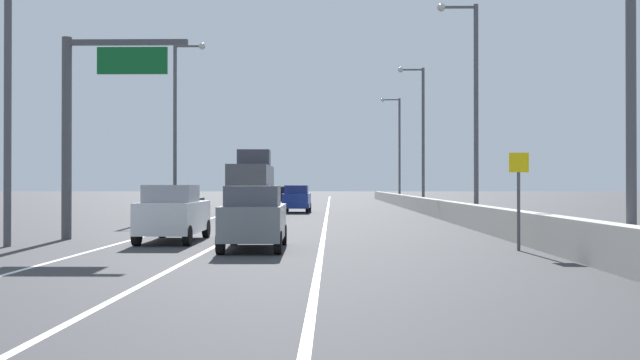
% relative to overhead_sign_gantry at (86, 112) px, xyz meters
% --- Properties ---
extents(ground_plane, '(320.00, 320.00, 0.00)m').
position_rel_overhead_sign_gantry_xyz_m(ground_plane, '(7.26, 41.15, -4.73)').
color(ground_plane, '#38383A').
extents(lane_stripe_left, '(0.16, 130.00, 0.00)m').
position_rel_overhead_sign_gantry_xyz_m(lane_stripe_left, '(1.76, 32.15, -4.73)').
color(lane_stripe_left, silver).
rests_on(lane_stripe_left, ground_plane).
extents(lane_stripe_center, '(0.16, 130.00, 0.00)m').
position_rel_overhead_sign_gantry_xyz_m(lane_stripe_center, '(5.26, 32.15, -4.73)').
color(lane_stripe_center, silver).
rests_on(lane_stripe_center, ground_plane).
extents(lane_stripe_right, '(0.16, 130.00, 0.00)m').
position_rel_overhead_sign_gantry_xyz_m(lane_stripe_right, '(8.76, 32.15, -4.73)').
color(lane_stripe_right, silver).
rests_on(lane_stripe_right, ground_plane).
extents(jersey_barrier_right, '(0.60, 120.00, 1.10)m').
position_rel_overhead_sign_gantry_xyz_m(jersey_barrier_right, '(15.71, 17.15, -4.18)').
color(jersey_barrier_right, '#B2ADA3').
rests_on(jersey_barrier_right, ground_plane).
extents(overhead_sign_gantry, '(4.68, 0.36, 7.50)m').
position_rel_overhead_sign_gantry_xyz_m(overhead_sign_gantry, '(0.00, 0.00, 0.00)').
color(overhead_sign_gantry, '#47474C').
rests_on(overhead_sign_gantry, ground_plane).
extents(speed_advisory_sign, '(0.60, 0.11, 3.00)m').
position_rel_overhead_sign_gantry_xyz_m(speed_advisory_sign, '(14.81, -4.23, -2.96)').
color(speed_advisory_sign, '#4C4C51').
rests_on(speed_advisory_sign, ground_plane).
extents(lamp_post_right_second, '(2.14, 0.44, 11.47)m').
position_rel_overhead_sign_gantry_xyz_m(lamp_post_right_second, '(16.35, 10.62, 1.77)').
color(lamp_post_right_second, '#4C4C51').
rests_on(lamp_post_right_second, ground_plane).
extents(lamp_post_right_third, '(2.14, 0.44, 11.47)m').
position_rel_overhead_sign_gantry_xyz_m(lamp_post_right_third, '(16.18, 30.29, 1.77)').
color(lamp_post_right_third, '#4C4C51').
rests_on(lamp_post_right_third, ground_plane).
extents(lamp_post_right_fourth, '(2.14, 0.44, 11.47)m').
position_rel_overhead_sign_gantry_xyz_m(lamp_post_right_fourth, '(16.20, 49.96, 1.77)').
color(lamp_post_right_fourth, '#4C4C51').
rests_on(lamp_post_right_fourth, ground_plane).
extents(lamp_post_left_near, '(2.14, 0.44, 11.47)m').
position_rel_overhead_sign_gantry_xyz_m(lamp_post_left_near, '(-1.29, -3.05, 1.77)').
color(lamp_post_left_near, '#4C4C51').
rests_on(lamp_post_left_near, ground_plane).
extents(lamp_post_left_mid, '(2.14, 0.44, 11.47)m').
position_rel_overhead_sign_gantry_xyz_m(lamp_post_left_mid, '(-1.10, 20.55, 1.77)').
color(lamp_post_left_mid, '#4C4C51').
rests_on(lamp_post_left_mid, ground_plane).
extents(car_red_0, '(1.97, 4.48, 2.06)m').
position_rel_overhead_sign_gantry_xyz_m(car_red_0, '(0.81, 36.86, -3.70)').
color(car_red_0, red).
rests_on(car_red_0, ground_plane).
extents(car_black_1, '(1.81, 4.68, 1.87)m').
position_rel_overhead_sign_gantry_xyz_m(car_black_1, '(3.70, 46.70, -3.79)').
color(car_black_1, black).
rests_on(car_black_1, ground_plane).
extents(car_gray_2, '(1.98, 4.28, 1.98)m').
position_rel_overhead_sign_gantry_xyz_m(car_gray_2, '(6.66, -3.95, -3.74)').
color(car_gray_2, slate).
rests_on(car_gray_2, ground_plane).
extents(car_white_3, '(1.94, 4.56, 2.01)m').
position_rel_overhead_sign_gantry_xyz_m(car_white_3, '(3.47, -0.99, -3.72)').
color(car_white_3, white).
rests_on(car_white_3, ground_plane).
extents(car_blue_4, '(2.01, 4.05, 1.99)m').
position_rel_overhead_sign_gantry_xyz_m(car_blue_4, '(6.53, 25.54, -3.74)').
color(car_blue_4, '#1E389E').
rests_on(car_blue_4, ground_plane).
extents(car_green_5, '(1.93, 4.16, 1.88)m').
position_rel_overhead_sign_gantry_xyz_m(car_green_5, '(0.66, 13.46, -3.79)').
color(car_green_5, '#196033').
rests_on(car_green_5, ground_plane).
extents(box_truck, '(2.66, 8.06, 4.35)m').
position_rel_overhead_sign_gantry_xyz_m(box_truck, '(3.96, 19.10, -2.73)').
color(box_truck, '#4C4C51').
rests_on(box_truck, ground_plane).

